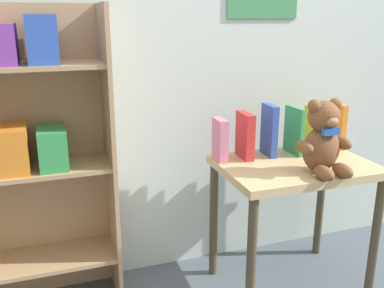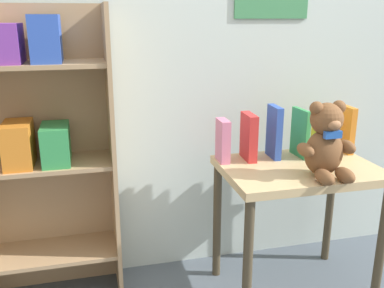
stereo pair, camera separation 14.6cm
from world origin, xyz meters
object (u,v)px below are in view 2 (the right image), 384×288
at_px(display_table, 298,186).
at_px(teddy_bear, 326,143).
at_px(book_standing_yellow, 321,131).
at_px(book_standing_pink, 223,141).
at_px(bookshelf_side, 39,143).
at_px(book_standing_orange, 345,129).
at_px(book_standing_red, 249,137).
at_px(book_standing_blue, 274,132).
at_px(book_standing_green, 300,133).

height_order(display_table, teddy_bear, teddy_bear).
bearing_deg(book_standing_yellow, book_standing_pink, 178.39).
distance_m(display_table, teddy_bear, 0.28).
distance_m(bookshelf_side, book_standing_orange, 1.41).
height_order(book_standing_red, book_standing_yellow, book_standing_yellow).
height_order(book_standing_pink, book_standing_blue, book_standing_blue).
bearing_deg(book_standing_yellow, book_standing_orange, -3.39).
relative_size(book_standing_red, book_standing_green, 0.94).
bearing_deg(book_standing_orange, teddy_bear, -132.55).
xyz_separation_m(book_standing_pink, book_standing_yellow, (0.49, 0.01, 0.01)).
bearing_deg(book_standing_red, display_table, -35.18).
height_order(display_table, book_standing_yellow, book_standing_yellow).
bearing_deg(book_standing_pink, book_standing_green, -1.11).
relative_size(teddy_bear, book_standing_yellow, 1.43).
relative_size(book_standing_red, book_standing_blue, 0.88).
relative_size(bookshelf_side, book_standing_yellow, 6.03).
relative_size(book_standing_pink, book_standing_yellow, 0.88).
xyz_separation_m(teddy_bear, book_standing_green, (0.02, 0.26, -0.03)).
height_order(bookshelf_side, book_standing_blue, bookshelf_side).
bearing_deg(book_standing_red, book_standing_yellow, 3.61).
height_order(book_standing_blue, book_standing_orange, book_standing_blue).
height_order(teddy_bear, book_standing_orange, teddy_bear).
height_order(book_standing_blue, book_standing_yellow, book_standing_blue).
xyz_separation_m(teddy_bear, book_standing_pink, (-0.35, 0.28, -0.05)).
height_order(teddy_bear, book_standing_green, teddy_bear).
bearing_deg(display_table, book_standing_blue, 113.48).
distance_m(display_table, book_standing_orange, 0.40).
bearing_deg(book_standing_blue, teddy_bear, -67.74).
bearing_deg(book_standing_pink, book_standing_red, 1.67).
relative_size(display_table, book_standing_yellow, 3.11).
xyz_separation_m(bookshelf_side, book_standing_blue, (1.04, -0.10, 0.01)).
relative_size(bookshelf_side, teddy_bear, 4.22).
height_order(book_standing_pink, book_standing_orange, book_standing_orange).
height_order(book_standing_red, book_standing_blue, book_standing_blue).
xyz_separation_m(book_standing_blue, book_standing_yellow, (0.25, 0.01, -0.01)).
xyz_separation_m(bookshelf_side, book_standing_green, (1.16, -0.12, -0.00)).
distance_m(teddy_bear, book_standing_green, 0.26).
height_order(display_table, book_standing_green, book_standing_green).
bearing_deg(book_standing_yellow, book_standing_red, 178.58).
xyz_separation_m(teddy_bear, book_standing_orange, (0.27, 0.28, -0.03)).
bearing_deg(book_standing_green, book_standing_pink, 174.79).
relative_size(display_table, book_standing_blue, 2.80).
distance_m(teddy_bear, book_standing_pink, 0.45).
height_order(book_standing_pink, book_standing_red, book_standing_red).
bearing_deg(book_standing_blue, book_standing_green, -4.67).
relative_size(book_standing_red, book_standing_orange, 0.95).
height_order(book_standing_pink, book_standing_green, book_standing_green).
bearing_deg(book_standing_orange, book_standing_blue, -177.91).
relative_size(book_standing_pink, book_standing_blue, 0.80).
distance_m(bookshelf_side, display_table, 1.15).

